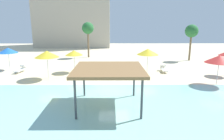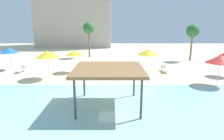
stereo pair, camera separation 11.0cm
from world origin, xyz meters
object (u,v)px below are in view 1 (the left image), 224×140
(shade_pavilion, at_px, (109,70))
(lounge_chair_1, at_px, (21,69))
(lounge_chair_0, at_px, (164,69))
(palm_tree_1, at_px, (192,32))
(palm_tree_0, at_px, (88,29))
(beach_umbrella_yellow_2, at_px, (148,52))
(lounge_chair_2, at_px, (137,73))
(beach_umbrella_blue_6, at_px, (8,50))
(beach_umbrella_yellow_1, at_px, (74,53))
(beach_umbrella_yellow_5, at_px, (47,54))
(beach_umbrella_red_3, at_px, (219,59))

(shade_pavilion, bearing_deg, lounge_chair_1, 136.45)
(lounge_chair_0, relative_size, palm_tree_1, 0.36)
(shade_pavilion, relative_size, palm_tree_0, 0.79)
(shade_pavilion, relative_size, beach_umbrella_yellow_2, 1.62)
(shade_pavilion, bearing_deg, lounge_chair_2, 69.35)
(beach_umbrella_blue_6, distance_m, lounge_chair_0, 18.41)
(beach_umbrella_yellow_1, height_order, palm_tree_1, palm_tree_1)
(beach_umbrella_yellow_1, bearing_deg, shade_pavilion, -67.43)
(shade_pavilion, relative_size, lounge_chair_0, 2.33)
(shade_pavilion, bearing_deg, beach_umbrella_yellow_2, 64.81)
(beach_umbrella_blue_6, bearing_deg, palm_tree_0, 47.64)
(palm_tree_1, bearing_deg, lounge_chair_2, -135.19)
(shade_pavilion, distance_m, beach_umbrella_yellow_5, 9.28)
(shade_pavilion, xyz_separation_m, beach_umbrella_yellow_1, (-4.01, 9.64, -0.26))
(beach_umbrella_red_3, height_order, beach_umbrella_yellow_5, beach_umbrella_yellow_5)
(shade_pavilion, distance_m, beach_umbrella_red_3, 10.86)
(beach_umbrella_blue_6, height_order, lounge_chair_2, beach_umbrella_blue_6)
(beach_umbrella_blue_6, bearing_deg, lounge_chair_0, -2.86)
(lounge_chair_0, xyz_separation_m, lounge_chair_1, (-16.55, -0.05, 0.00))
(beach_umbrella_blue_6, distance_m, palm_tree_0, 12.73)
(shade_pavilion, distance_m, beach_umbrella_blue_6, 16.05)
(beach_umbrella_yellow_1, relative_size, lounge_chair_0, 1.30)
(beach_umbrella_blue_6, height_order, lounge_chair_0, beach_umbrella_blue_6)
(palm_tree_0, bearing_deg, shade_pavilion, -79.99)
(beach_umbrella_yellow_2, height_order, beach_umbrella_blue_6, beach_umbrella_yellow_2)
(beach_umbrella_yellow_2, height_order, beach_umbrella_red_3, beach_umbrella_yellow_2)
(beach_umbrella_yellow_2, bearing_deg, palm_tree_1, 45.52)
(beach_umbrella_yellow_5, bearing_deg, beach_umbrella_red_3, -7.90)
(lounge_chair_0, xyz_separation_m, palm_tree_0, (-9.83, 10.17, 4.29))
(lounge_chair_1, distance_m, lounge_chair_2, 13.36)
(lounge_chair_2, bearing_deg, beach_umbrella_yellow_1, -132.27)
(beach_umbrella_yellow_2, height_order, beach_umbrella_yellow_5, beach_umbrella_yellow_5)
(shade_pavilion, bearing_deg, beach_umbrella_red_3, 25.66)
(lounge_chair_2, bearing_deg, palm_tree_1, 106.33)
(beach_umbrella_red_3, xyz_separation_m, palm_tree_1, (2.29, 12.26, 1.90))
(beach_umbrella_blue_6, relative_size, palm_tree_0, 0.47)
(beach_umbrella_yellow_5, distance_m, beach_umbrella_blue_6, 6.91)
(beach_umbrella_yellow_1, distance_m, palm_tree_0, 10.60)
(lounge_chair_1, distance_m, palm_tree_0, 12.96)
(palm_tree_0, bearing_deg, beach_umbrella_blue_6, -132.36)
(beach_umbrella_red_3, xyz_separation_m, beach_umbrella_blue_6, (-21.75, 6.00, -0.01))
(beach_umbrella_blue_6, bearing_deg, lounge_chair_2, -10.51)
(beach_umbrella_red_3, height_order, palm_tree_0, palm_tree_0)
(beach_umbrella_yellow_2, xyz_separation_m, lounge_chair_2, (-1.22, -1.02, -2.12))
(beach_umbrella_yellow_5, xyz_separation_m, palm_tree_1, (18.27, 10.04, 1.77))
(beach_umbrella_red_3, bearing_deg, beach_umbrella_yellow_5, 172.10)
(beach_umbrella_yellow_2, relative_size, lounge_chair_0, 1.44)
(shade_pavilion, xyz_separation_m, palm_tree_0, (-3.52, 19.96, 2.13))
(beach_umbrella_yellow_5, height_order, lounge_chair_0, beach_umbrella_yellow_5)
(lounge_chair_1, bearing_deg, beach_umbrella_yellow_1, 96.00)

